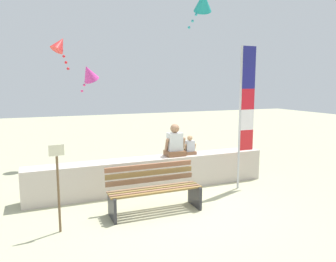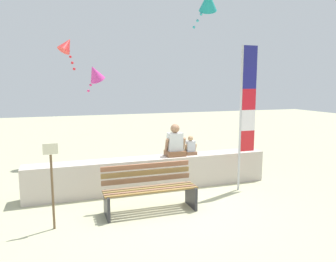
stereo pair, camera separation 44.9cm
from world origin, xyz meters
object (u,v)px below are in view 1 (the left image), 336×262
Objects in this scene: park_bench at (154,189)px; person_child at (190,147)px; flag_banner at (245,107)px; kite_red at (60,45)px; kite_teal at (203,2)px; sign_post at (58,182)px; person_adult at (175,143)px; kite_magenta at (89,73)px.

person_child is (1.38, 1.24, 0.51)m from park_bench.
flag_banner is 5.70m from kite_red.
kite_teal is (0.22, 2.48, 2.86)m from flag_banner.
sign_post reaches higher than park_bench.
park_bench is 1.92m from person_child.
person_child is at bearing 145.28° from flag_banner.
kite_red is (-3.65, 4.05, 1.66)m from flag_banner.
kite_teal is 1.08× the size of kite_red.
kite_teal is (1.26, 1.76, 3.85)m from person_child.
flag_banner reaches higher than sign_post.
park_bench is at bearing -167.87° from flag_banner.
flag_banner is 2.89× the size of kite_teal.
kite_magenta reaches higher than person_adult.
kite_red is (-1.24, 4.57, 3.15)m from park_bench.
person_adult is 3.88m from kite_magenta.
kite_teal is at bearing -24.47° from kite_magenta.
flag_banner is 3.79m from kite_teal.
kite_red is at bearing 105.18° from park_bench.
person_adult is at bearing 51.57° from park_bench.
kite_teal reaches higher than park_bench.
kite_red is at bearing 128.13° from person_child.
kite_red is at bearing 157.92° from kite_teal.
kite_magenta is (-0.46, 4.41, 2.33)m from park_bench.
kite_teal reaches higher than person_child.
person_child is at bearing 25.50° from sign_post.
kite_red reaches higher than sign_post.
kite_teal is (3.10, -1.41, 2.03)m from kite_magenta.
flag_banner reaches higher than person_adult.
person_child is 3.47m from sign_post.
flag_banner is 3.13× the size of kite_red.
flag_banner is (2.41, 0.52, 1.49)m from park_bench.
kite_magenta is at bearing 114.46° from person_adult.
kite_magenta is 0.80× the size of kite_teal.
flag_banner is 3.64× the size of kite_magenta.
park_bench is 5.69m from kite_red.
person_child is 1.60m from flag_banner.
kite_red is 5.56m from sign_post.
park_bench is at bearing -131.29° from kite_teal.
person_adult is (0.98, 1.24, 0.62)m from park_bench.
park_bench is 0.55× the size of flag_banner.
park_bench is 1.59× the size of kite_teal.
kite_magenta reaches higher than park_bench.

